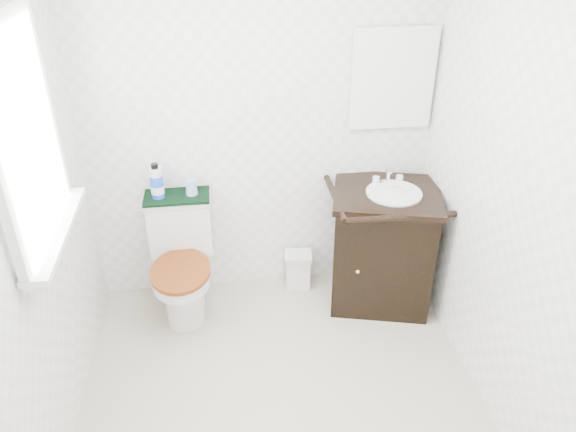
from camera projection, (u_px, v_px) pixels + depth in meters
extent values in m
plane|color=#ADA58B|center=(284.00, 411.00, 3.04)|extent=(2.40, 2.40, 0.00)
plane|color=white|center=(260.00, 123.00, 3.46)|extent=(2.40, 0.00, 2.40)
plane|color=white|center=(19.00, 240.00, 2.31)|extent=(0.00, 2.40, 2.40)
plane|color=white|center=(522.00, 206.00, 2.56)|extent=(0.00, 2.40, 2.40)
cube|color=white|center=(23.00, 137.00, 2.35)|extent=(0.02, 0.70, 0.90)
cube|color=silver|center=(393.00, 79.00, 3.40)|extent=(0.50, 0.02, 0.60)
cylinder|color=silver|center=(184.00, 297.00, 3.59)|extent=(0.25, 0.25, 0.38)
cube|color=silver|center=(185.00, 274.00, 3.80)|extent=(0.25, 0.28, 0.38)
cube|color=silver|center=(180.00, 226.00, 3.63)|extent=(0.40, 0.18, 0.36)
cube|color=silver|center=(177.00, 200.00, 3.53)|extent=(0.42, 0.20, 0.03)
cylinder|color=silver|center=(181.00, 277.00, 3.46)|extent=(0.36, 0.36, 0.08)
cylinder|color=maroon|center=(180.00, 271.00, 3.43)|extent=(0.38, 0.38, 0.03)
cube|color=black|center=(382.00, 249.00, 3.70)|extent=(0.73, 0.66, 0.78)
cube|color=black|center=(387.00, 195.00, 3.50)|extent=(0.78, 0.71, 0.04)
cylinder|color=silver|center=(394.00, 193.00, 3.46)|extent=(0.34, 0.34, 0.01)
ellipsoid|color=silver|center=(393.00, 201.00, 3.49)|extent=(0.30, 0.30, 0.15)
cylinder|color=silver|center=(388.00, 176.00, 3.56)|extent=(0.02, 0.02, 0.10)
cube|color=silver|center=(298.00, 271.00, 3.95)|extent=(0.18, 0.14, 0.24)
cube|color=silver|center=(298.00, 255.00, 3.88)|extent=(0.20, 0.16, 0.03)
cube|color=black|center=(177.00, 196.00, 3.52)|extent=(0.41, 0.22, 0.02)
cylinder|color=blue|center=(157.00, 186.00, 3.46)|extent=(0.08, 0.08, 0.15)
cylinder|color=silver|center=(155.00, 172.00, 3.41)|extent=(0.08, 0.08, 0.05)
cylinder|color=black|center=(154.00, 166.00, 3.39)|extent=(0.04, 0.04, 0.03)
cone|color=#7E9ECE|center=(191.00, 187.00, 3.51)|extent=(0.08, 0.08, 0.10)
ellipsoid|color=#1A6F80|center=(379.00, 182.00, 3.58)|extent=(0.07, 0.04, 0.02)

